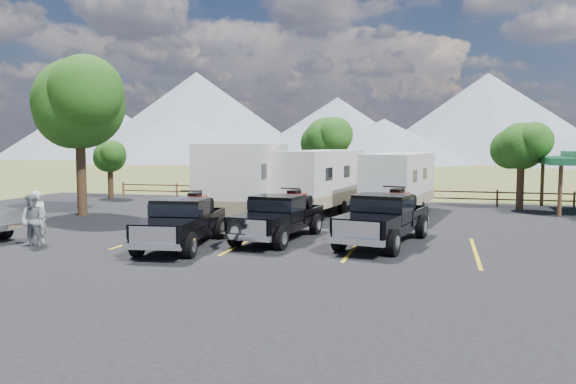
% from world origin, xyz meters
% --- Properties ---
extents(ground, '(320.00, 320.00, 0.00)m').
position_xyz_m(ground, '(0.00, 0.00, 0.00)').
color(ground, '#535B26').
rests_on(ground, ground).
extents(asphalt_lot, '(44.00, 34.00, 0.04)m').
position_xyz_m(asphalt_lot, '(0.00, 3.00, 0.02)').
color(asphalt_lot, black).
rests_on(asphalt_lot, ground).
extents(stall_lines, '(12.12, 5.50, 0.01)m').
position_xyz_m(stall_lines, '(0.00, 4.00, 0.04)').
color(stall_lines, gold).
rests_on(stall_lines, asphalt_lot).
extents(tree_big_nw, '(5.54, 5.18, 7.84)m').
position_xyz_m(tree_big_nw, '(-12.55, 9.03, 5.60)').
color(tree_big_nw, '#301D13').
rests_on(tree_big_nw, ground).
extents(tree_ne_a, '(3.11, 2.92, 4.76)m').
position_xyz_m(tree_ne_a, '(8.97, 17.01, 3.48)').
color(tree_ne_a, '#301D13').
rests_on(tree_ne_a, ground).
extents(tree_north, '(3.46, 3.24, 5.25)m').
position_xyz_m(tree_north, '(-2.03, 19.02, 3.83)').
color(tree_north, '#301D13').
rests_on(tree_north, ground).
extents(tree_nw_small, '(2.59, 2.43, 3.85)m').
position_xyz_m(tree_nw_small, '(-16.02, 17.01, 2.78)').
color(tree_nw_small, '#301D13').
rests_on(tree_nw_small, ground).
extents(rail_fence, '(36.12, 0.12, 1.00)m').
position_xyz_m(rail_fence, '(2.00, 18.50, 0.61)').
color(rail_fence, brown).
rests_on(rail_fence, ground).
extents(mountain_range, '(209.00, 71.00, 20.00)m').
position_xyz_m(mountain_range, '(-7.63, 105.98, 7.87)').
color(mountain_range, gray).
rests_on(mountain_range, ground).
extents(rig_left, '(2.57, 5.84, 1.89)m').
position_xyz_m(rig_left, '(-3.86, 2.49, 0.95)').
color(rig_left, black).
rests_on(rig_left, asphalt_lot).
extents(rig_center, '(2.49, 5.78, 1.87)m').
position_xyz_m(rig_center, '(-0.97, 4.73, 0.94)').
color(rig_center, black).
rests_on(rig_center, asphalt_lot).
extents(rig_right, '(3.08, 6.27, 2.00)m').
position_xyz_m(rig_right, '(2.91, 4.89, 1.01)').
color(rig_right, black).
rests_on(rig_right, asphalt_lot).
extents(trailer_left, '(3.44, 10.34, 3.58)m').
position_xyz_m(trailer_left, '(-4.10, 9.87, 1.91)').
color(trailer_left, white).
rests_on(trailer_left, asphalt_lot).
extents(trailer_center, '(3.61, 9.37, 3.24)m').
position_xyz_m(trailer_center, '(-1.12, 12.70, 1.74)').
color(trailer_center, white).
rests_on(trailer_center, asphalt_lot).
extents(trailer_right, '(3.39, 8.96, 3.10)m').
position_xyz_m(trailer_right, '(2.83, 13.56, 1.66)').
color(trailer_right, white).
rests_on(trailer_right, asphalt_lot).
extents(person_a, '(0.82, 0.82, 1.93)m').
position_xyz_m(person_a, '(-9.08, 1.51, 1.00)').
color(person_a, silver).
rests_on(person_a, asphalt_lot).
extents(person_b, '(0.99, 0.82, 1.85)m').
position_xyz_m(person_b, '(-8.83, 1.04, 0.97)').
color(person_b, slate).
rests_on(person_b, asphalt_lot).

